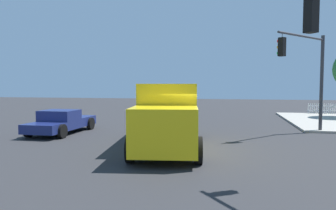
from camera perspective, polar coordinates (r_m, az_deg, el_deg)
The scene contains 4 objects.
ground_plane at distance 13.84m, azimuth 1.80°, elevation -8.27°, with size 100.00×100.00×0.00m, color #2B2B2D.
delivery_truck at distance 14.81m, azimuth 0.33°, elevation -1.56°, with size 3.75×8.38×2.90m.
traffic_light_secondary at distance 19.64m, azimuth 24.00°, elevation 6.33°, with size 3.14×3.61×5.62m.
pickup_navy at distance 19.71m, azimuth -18.66°, elevation -2.73°, with size 2.27×5.21×1.38m.
Camera 1 is at (-2.26, 13.34, 2.87)m, focal length 33.82 mm.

